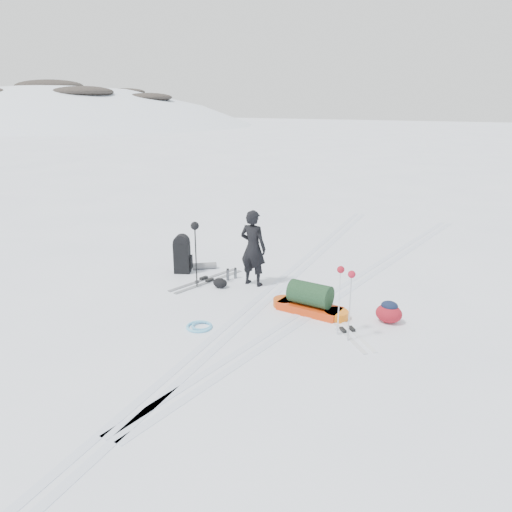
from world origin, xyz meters
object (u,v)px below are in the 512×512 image
at_px(skier, 253,248).
at_px(ski_poles_black, 195,234).
at_px(expedition_rucksack, 185,255).
at_px(pulk_sled, 310,301).

xyz_separation_m(skier, ski_poles_black, (-1.04, -0.71, 0.36)).
xyz_separation_m(skier, expedition_rucksack, (-1.84, -0.03, -0.42)).
relative_size(expedition_rucksack, ski_poles_black, 0.63).
height_order(pulk_sled, ski_poles_black, ski_poles_black).
height_order(skier, ski_poles_black, skier).
distance_m(pulk_sled, expedition_rucksack, 3.65).
bearing_deg(expedition_rucksack, skier, -22.28).
bearing_deg(ski_poles_black, pulk_sled, 1.34).
height_order(expedition_rucksack, ski_poles_black, ski_poles_black).
bearing_deg(skier, ski_poles_black, 37.08).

